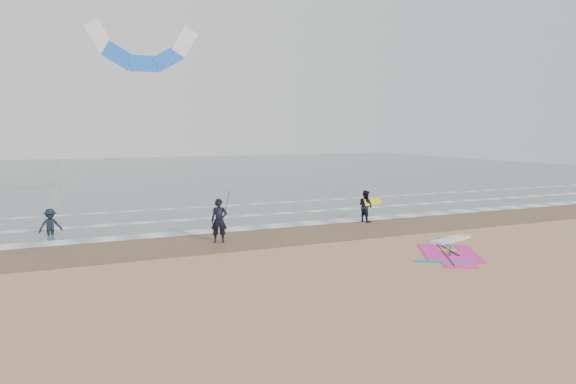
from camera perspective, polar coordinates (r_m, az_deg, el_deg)
name	(u,v)px	position (r m, az deg, el deg)	size (l,w,h in m)	color
ground	(357,262)	(19.89, 7.71, -7.75)	(120.00, 120.00, 0.00)	tan
sea_water	(154,172)	(65.41, -14.65, 2.12)	(120.00, 80.00, 0.02)	#47605E
wet_sand_band	(293,234)	(25.08, 0.57, -4.67)	(120.00, 5.00, 0.01)	brown
foam_waterline	(261,219)	(29.12, -3.01, -3.04)	(120.00, 9.15, 0.02)	white
windsurf_rig	(451,249)	(22.79, 17.69, -6.06)	(5.28, 5.00, 0.13)	white
person_standing	(219,221)	(23.19, -7.66, -3.18)	(0.72, 0.48, 1.99)	black
person_walking	(366,206)	(28.66, 8.61, -1.55)	(0.85, 0.66, 1.75)	black
person_wading	(50,219)	(26.99, -24.93, -2.71)	(1.07, 0.62, 1.66)	black
held_pole	(225,210)	(23.19, -6.96, -2.00)	(0.17, 0.86, 1.82)	black
carried_kiteboard	(373,202)	(28.76, 9.40, -1.07)	(1.30, 0.51, 0.39)	yellow
surf_kite	(143,52)	(31.92, -15.79, 14.79)	(8.50, 4.69, 10.16)	white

